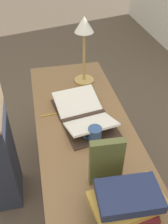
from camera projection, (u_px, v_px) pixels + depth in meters
ground_plane at (85, 199)px, 1.89m from camera, size 12.00×12.00×0.00m
reading_desk at (86, 143)px, 1.50m from camera, size 1.57×0.55×0.72m
open_book at (84, 114)px, 1.50m from camera, size 0.51×0.35×0.08m
book_stack_tall at (127, 205)px, 0.98m from camera, size 0.23×0.31×0.17m
book_standing_upright at (106, 162)px, 1.09m from camera, size 0.04×0.15×0.26m
reading_lamp at (84, 36)px, 1.62m from camera, size 0.14×0.14×0.47m
coffee_mug at (95, 134)px, 1.34m from camera, size 0.08×0.10×0.08m
pencil at (53, 114)px, 1.54m from camera, size 0.02×0.16×0.01m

